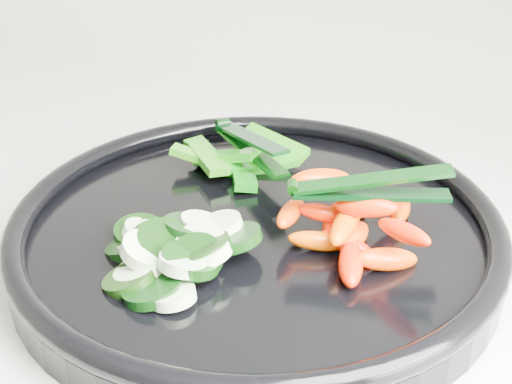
% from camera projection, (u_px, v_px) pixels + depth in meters
% --- Properties ---
extents(veggie_tray, '(0.40, 0.40, 0.04)m').
position_uv_depth(veggie_tray, '(256.00, 232.00, 0.55)').
color(veggie_tray, black).
rests_on(veggie_tray, counter).
extents(cucumber_pile, '(0.12, 0.13, 0.04)m').
position_uv_depth(cucumber_pile, '(172.00, 247.00, 0.50)').
color(cucumber_pile, black).
rests_on(cucumber_pile, veggie_tray).
extents(carrot_pile, '(0.12, 0.14, 0.05)m').
position_uv_depth(carrot_pile, '(355.00, 221.00, 0.51)').
color(carrot_pile, '#F15800').
rests_on(carrot_pile, veggie_tray).
extents(pepper_pile, '(0.12, 0.10, 0.04)m').
position_uv_depth(pepper_pile, '(236.00, 159.00, 0.63)').
color(pepper_pile, '#0E6309').
rests_on(pepper_pile, veggie_tray).
extents(tong_carrot, '(0.11, 0.06, 0.02)m').
position_uv_depth(tong_carrot, '(366.00, 187.00, 0.50)').
color(tong_carrot, black).
rests_on(tong_carrot, carrot_pile).
extents(tong_pepper, '(0.10, 0.08, 0.02)m').
position_uv_depth(tong_pepper, '(248.00, 143.00, 0.62)').
color(tong_pepper, black).
rests_on(tong_pepper, pepper_pile).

